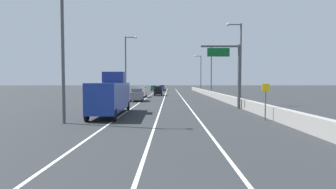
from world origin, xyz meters
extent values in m
plane|color=#26282B|center=(0.00, 64.00, 0.00)|extent=(320.00, 320.00, 0.00)
cube|color=silver|center=(-5.50, 55.00, 0.00)|extent=(0.16, 130.00, 0.00)
cube|color=silver|center=(-2.00, 55.00, 0.00)|extent=(0.16, 130.00, 0.00)
cube|color=silver|center=(1.50, 55.00, 0.00)|extent=(0.16, 130.00, 0.00)
cube|color=gray|center=(7.82, 40.00, 0.55)|extent=(0.60, 120.00, 1.10)
cylinder|color=#47474C|center=(7.22, 27.95, 3.75)|extent=(0.36, 0.36, 7.50)
cube|color=#47474C|center=(4.97, 27.95, 7.30)|extent=(4.50, 0.20, 0.20)
cube|color=#0C5923|center=(4.74, 27.83, 6.60)|extent=(2.60, 0.10, 1.00)
cylinder|color=#4C4C51|center=(6.92, 18.23, 1.20)|extent=(0.10, 0.10, 2.40)
cube|color=yellow|center=(6.92, 18.19, 2.70)|extent=(0.60, 0.04, 0.60)
cylinder|color=#4C4C51|center=(8.78, 33.36, 5.54)|extent=(0.24, 0.24, 11.09)
cube|color=#4C4C51|center=(7.88, 33.36, 10.94)|extent=(1.80, 0.12, 0.12)
sphere|color=beige|center=(6.98, 33.36, 10.94)|extent=(0.44, 0.44, 0.44)
cylinder|color=#4C4C51|center=(8.25, 56.24, 5.54)|extent=(0.24, 0.24, 11.09)
cube|color=#4C4C51|center=(7.35, 56.24, 10.94)|extent=(1.80, 0.12, 0.12)
sphere|color=beige|center=(6.45, 56.24, 10.94)|extent=(0.44, 0.44, 0.44)
cylinder|color=#4C4C51|center=(8.58, 79.11, 5.54)|extent=(0.24, 0.24, 11.09)
cube|color=#4C4C51|center=(7.68, 79.11, 10.94)|extent=(1.80, 0.12, 0.12)
sphere|color=beige|center=(6.78, 79.11, 10.94)|extent=(0.44, 0.44, 0.44)
cylinder|color=#4C4C51|center=(-8.98, 16.49, 5.54)|extent=(0.24, 0.24, 11.09)
cylinder|color=#4C4C51|center=(-8.71, 43.94, 5.54)|extent=(0.24, 0.24, 11.09)
cube|color=#4C4C51|center=(-7.81, 43.94, 10.94)|extent=(1.80, 0.12, 0.12)
sphere|color=beige|center=(-6.91, 43.94, 10.94)|extent=(0.44, 0.44, 0.44)
cube|color=black|center=(-3.54, 57.29, 0.94)|extent=(1.81, 4.19, 1.21)
cube|color=black|center=(-3.54, 56.88, 1.85)|extent=(1.59, 1.89, 0.60)
cylinder|color=black|center=(-4.36, 58.93, 0.34)|extent=(0.22, 0.68, 0.68)
cylinder|color=black|center=(-2.73, 58.93, 0.34)|extent=(0.22, 0.68, 0.68)
cylinder|color=black|center=(-4.34, 55.65, 0.34)|extent=(0.22, 0.68, 0.68)
cylinder|color=black|center=(-2.71, 55.66, 0.34)|extent=(0.22, 0.68, 0.68)
cube|color=slate|center=(-6.22, 40.01, 0.92)|extent=(1.92, 4.84, 1.15)
cube|color=#4D505A|center=(-6.21, 39.53, 1.79)|extent=(1.63, 2.20, 0.60)
cylinder|color=black|center=(-7.09, 41.94, 0.34)|extent=(0.24, 0.69, 0.68)
cylinder|color=black|center=(-5.46, 41.98, 0.34)|extent=(0.24, 0.69, 0.68)
cylinder|color=black|center=(-6.98, 38.04, 0.34)|extent=(0.24, 0.69, 0.68)
cylinder|color=black|center=(-5.36, 38.09, 0.34)|extent=(0.24, 0.69, 0.68)
cube|color=#1E389E|center=(-3.59, 86.08, 0.87)|extent=(1.85, 4.20, 1.07)
cube|color=navy|center=(-3.58, 85.67, 1.71)|extent=(1.58, 1.91, 0.60)
cylinder|color=black|center=(-4.43, 87.69, 0.34)|extent=(0.24, 0.69, 0.68)
cylinder|color=black|center=(-2.85, 87.73, 0.34)|extent=(0.24, 0.69, 0.68)
cylinder|color=black|center=(-4.34, 84.43, 0.34)|extent=(0.24, 0.69, 0.68)
cylinder|color=black|center=(-2.76, 84.48, 0.34)|extent=(0.24, 0.69, 0.68)
cube|color=#196033|center=(-6.37, 87.96, 0.81)|extent=(1.95, 4.55, 0.94)
cube|color=#1C4633|center=(-6.36, 87.50, 1.58)|extent=(1.68, 2.06, 0.60)
cylinder|color=black|center=(-7.26, 89.75, 0.34)|extent=(0.23, 0.68, 0.68)
cylinder|color=black|center=(-5.56, 89.78, 0.34)|extent=(0.23, 0.68, 0.68)
cylinder|color=black|center=(-7.19, 86.13, 0.34)|extent=(0.23, 0.68, 0.68)
cylinder|color=black|center=(-5.49, 86.16, 0.34)|extent=(0.23, 0.68, 0.68)
cube|color=white|center=(-6.69, 51.65, 0.94)|extent=(1.92, 4.26, 1.20)
cube|color=#96969E|center=(-6.67, 51.23, 1.84)|extent=(1.63, 1.95, 0.60)
cylinder|color=black|center=(-7.55, 53.27, 0.34)|extent=(0.24, 0.69, 0.68)
cylinder|color=black|center=(-5.94, 53.33, 0.34)|extent=(0.24, 0.69, 0.68)
cylinder|color=black|center=(-7.43, 49.97, 0.34)|extent=(0.24, 0.69, 0.68)
cylinder|color=black|center=(-5.82, 50.03, 0.34)|extent=(0.24, 0.69, 0.68)
cube|color=gold|center=(-3.38, 94.68, 0.88)|extent=(1.97, 4.60, 1.08)
cube|color=olive|center=(-3.40, 94.23, 1.72)|extent=(1.67, 2.10, 0.60)
cylinder|color=black|center=(-4.15, 96.53, 0.34)|extent=(0.24, 0.69, 0.68)
cylinder|color=black|center=(-2.49, 96.47, 0.34)|extent=(0.24, 0.69, 0.68)
cylinder|color=black|center=(-4.27, 92.89, 0.34)|extent=(0.24, 0.69, 0.68)
cylinder|color=black|center=(-2.61, 92.84, 0.34)|extent=(0.24, 0.69, 0.68)
cube|color=navy|center=(-6.53, 21.65, 1.78)|extent=(2.66, 9.88, 2.56)
cube|color=navy|center=(-6.59, 23.81, 3.61)|extent=(2.17, 2.22, 1.10)
cylinder|color=black|center=(-7.76, 25.83, 0.50)|extent=(0.25, 1.01, 1.00)
cylinder|color=black|center=(-5.52, 25.89, 0.50)|extent=(0.25, 1.01, 1.00)
cylinder|color=black|center=(-7.54, 17.42, 0.50)|extent=(0.25, 1.01, 1.00)
cylinder|color=black|center=(-5.30, 17.48, 0.50)|extent=(0.25, 1.01, 1.00)
camera|label=1|loc=(-0.92, -3.96, 3.19)|focal=29.00mm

